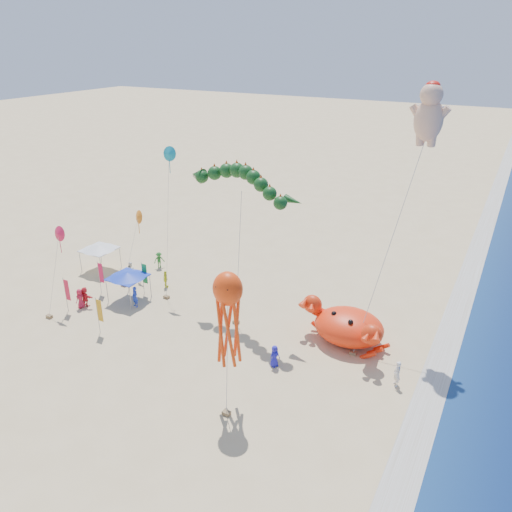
# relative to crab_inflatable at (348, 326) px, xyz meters

# --- Properties ---
(ground) EXTENTS (320.00, 320.00, 0.00)m
(ground) POSITION_rel_crab_inflatable_xyz_m (-5.10, -3.79, -1.41)
(ground) COLOR #D1B784
(ground) RESTS_ON ground
(foam_strip) EXTENTS (320.00, 320.00, 0.00)m
(foam_strip) POSITION_rel_crab_inflatable_xyz_m (6.90, -3.79, -1.40)
(foam_strip) COLOR silver
(foam_strip) RESTS_ON ground
(crab_inflatable) EXTENTS (7.32, 6.11, 3.21)m
(crab_inflatable) POSITION_rel_crab_inflatable_xyz_m (0.00, 0.00, 0.00)
(crab_inflatable) COLOR #FF2F0D
(crab_inflatable) RESTS_ON ground
(dragon_kite) EXTENTS (10.35, 4.13, 12.27)m
(dragon_kite) POSITION_rel_crab_inflatable_xyz_m (-9.75, 0.47, 9.72)
(dragon_kite) COLOR #103C14
(dragon_kite) RESTS_ON ground
(cherub_kite) EXTENTS (3.31, 7.37, 19.03)m
(cherub_kite) POSITION_rel_crab_inflatable_xyz_m (2.99, 4.84, 15.48)
(cherub_kite) COLOR #EBB38F
(cherub_kite) RESTS_ON ground
(octopus_kite) EXTENTS (1.85, 2.35, 9.24)m
(octopus_kite) POSITION_rel_crab_inflatable_xyz_m (-4.51, -10.11, 5.21)
(octopus_kite) COLOR #FE410D
(octopus_kite) RESTS_ON ground
(canopy_blue) EXTENTS (3.21, 3.21, 2.71)m
(canopy_blue) POSITION_rel_crab_inflatable_xyz_m (-19.49, -2.76, 1.03)
(canopy_blue) COLOR gray
(canopy_blue) RESTS_ON ground
(canopy_white) EXTENTS (3.28, 3.28, 2.71)m
(canopy_white) POSITION_rel_crab_inflatable_xyz_m (-26.29, 0.72, 1.03)
(canopy_white) COLOR gray
(canopy_white) RESTS_ON ground
(feather_flags) EXTENTS (5.48, 6.92, 3.20)m
(feather_flags) POSITION_rel_crab_inflatable_xyz_m (-20.38, -4.85, 0.60)
(feather_flags) COLOR gray
(feather_flags) RESTS_ON ground
(beachgoers) EXTENTS (28.00, 10.87, 1.90)m
(beachgoers) POSITION_rel_crab_inflatable_xyz_m (-17.22, -2.30, -0.54)
(beachgoers) COLOR yellow
(beachgoers) RESTS_ON ground
(small_kites) EXTENTS (7.15, 11.73, 13.17)m
(small_kites) POSITION_rel_crab_inflatable_xyz_m (-20.95, -0.99, 6.13)
(small_kites) COLOR #0E869F
(small_kites) RESTS_ON ground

